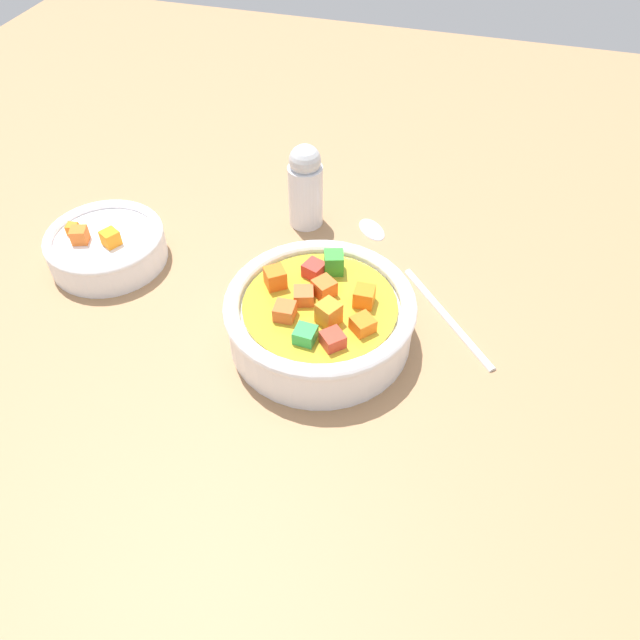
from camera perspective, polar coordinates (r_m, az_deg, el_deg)
name	(u,v)px	position (r cm, az deg, el deg)	size (l,w,h in cm)	color
ground_plane	(320,345)	(54.54, 0.00, -2.36)	(140.00, 140.00, 2.00)	#9E754F
soup_bowl_main	(320,317)	(51.88, 0.01, 0.31)	(15.99, 15.99, 6.02)	white
spoon	(403,263)	(60.82, 7.68, 5.23)	(18.07, 16.21, 0.97)	silver
side_bowl_small	(106,246)	(63.62, -19.08, 6.49)	(11.30, 11.30, 4.15)	white
pepper_shaker	(305,186)	(63.54, -1.35, 12.23)	(3.52, 3.52, 8.96)	silver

